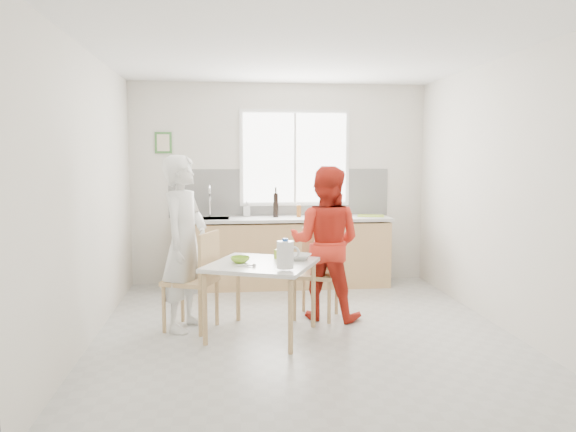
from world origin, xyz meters
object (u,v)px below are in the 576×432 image
at_px(chair_left, 197,276).
at_px(person_white, 184,243).
at_px(dining_table, 262,270).
at_px(wine_bottle_b, 276,206).
at_px(wine_bottle_a, 276,205).
at_px(milk_jug, 286,254).
at_px(bowl_white, 299,257).
at_px(bowl_green, 240,260).
at_px(chair_far, 318,269).
at_px(person_red, 325,243).

xyz_separation_m(chair_left, person_white, (-0.12, 0.05, 0.33)).
distance_m(dining_table, person_white, 0.84).
distance_m(person_white, wine_bottle_b, 2.10).
distance_m(person_white, wine_bottle_a, 2.09).
relative_size(milk_jug, wine_bottle_b, 0.89).
height_order(bowl_white, milk_jug, milk_jug).
height_order(bowl_green, bowl_white, same).
xyz_separation_m(person_white, bowl_green, (0.54, -0.28, -0.13)).
height_order(bowl_green, wine_bottle_a, wine_bottle_a).
xyz_separation_m(chair_far, wine_bottle_b, (-0.32, 1.50, 0.55)).
bearing_deg(wine_bottle_b, chair_left, -117.16).
height_order(person_red, bowl_green, person_red).
bearing_deg(person_white, bowl_white, -77.29).
relative_size(dining_table, bowl_white, 5.16).
height_order(chair_far, bowl_white, chair_far).
xyz_separation_m(person_white, bowl_white, (1.12, -0.21, -0.13)).
height_order(chair_left, wine_bottle_a, wine_bottle_a).
bearing_deg(bowl_green, chair_far, 34.62).
relative_size(person_white, person_red, 1.07).
xyz_separation_m(milk_jug, wine_bottle_a, (0.14, 2.48, 0.22)).
xyz_separation_m(chair_far, wine_bottle_a, (-0.32, 1.48, 0.56)).
bearing_deg(wine_bottle_b, wine_bottle_a, -90.14).
distance_m(milk_jug, wine_bottle_b, 2.51).
bearing_deg(dining_table, person_red, 36.63).
distance_m(chair_left, person_red, 1.38).
distance_m(person_white, milk_jug, 1.17).
distance_m(person_red, wine_bottle_a, 1.64).
bearing_deg(bowl_white, dining_table, -163.30).
bearing_deg(chair_left, person_red, 124.29).
bearing_deg(chair_far, milk_jug, -91.37).
xyz_separation_m(person_red, wine_bottle_b, (-0.38, 1.59, 0.26)).
bearing_deg(person_red, chair_left, 34.29).
bearing_deg(bowl_green, dining_table, -9.07).
height_order(dining_table, milk_jug, milk_jug).
bearing_deg(person_white, wine_bottle_b, -7.68).
xyz_separation_m(person_red, wine_bottle_a, (-0.38, 1.57, 0.27)).
height_order(person_white, bowl_green, person_white).
bearing_deg(dining_table, wine_bottle_b, 81.19).
bearing_deg(wine_bottle_a, person_white, -121.05).
bearing_deg(wine_bottle_a, chair_far, -77.92).
xyz_separation_m(wine_bottle_a, wine_bottle_b, (0.00, 0.02, -0.01)).
bearing_deg(person_red, milk_jug, 83.30).
bearing_deg(dining_table, person_white, 156.89).
bearing_deg(dining_table, milk_jug, -63.80).
distance_m(chair_left, bowl_white, 1.03).
height_order(chair_left, person_white, person_white).
relative_size(chair_left, chair_far, 1.05).
height_order(person_red, bowl_white, person_red).
bearing_deg(bowl_green, chair_left, 150.89).
bearing_deg(chair_far, bowl_green, -122.27).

